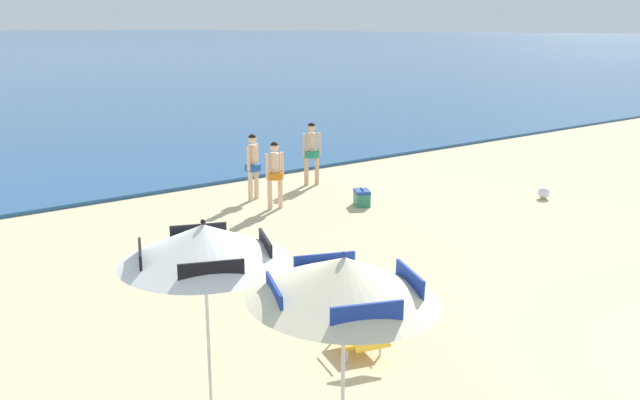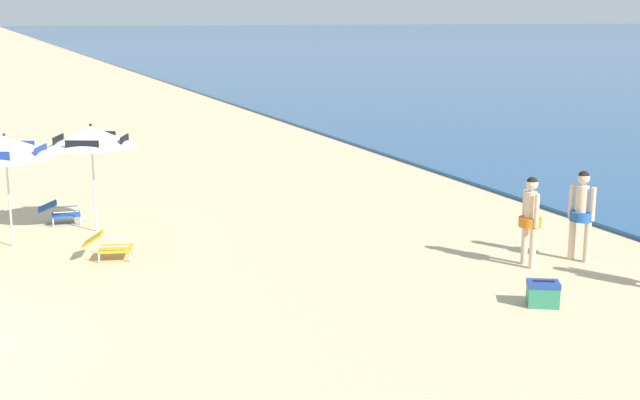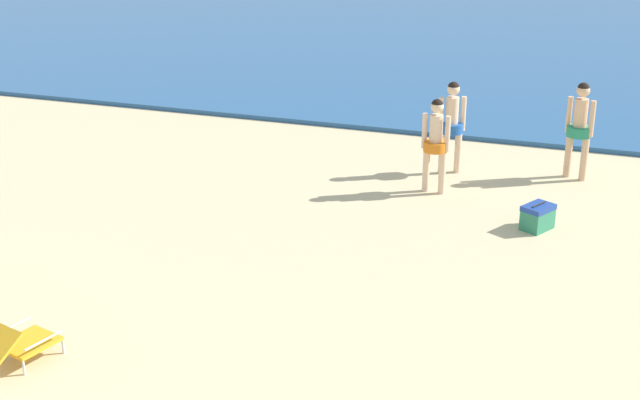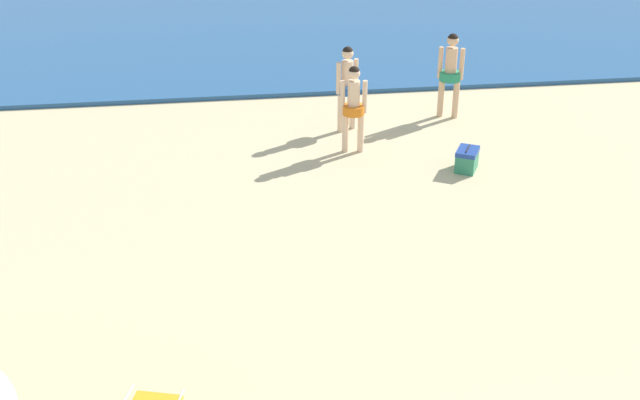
% 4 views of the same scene
% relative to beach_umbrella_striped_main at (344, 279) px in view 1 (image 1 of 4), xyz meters
% --- Properties ---
extents(beach_umbrella_striped_main, '(2.58, 2.59, 2.27)m').
position_rel_beach_umbrella_striped_main_xyz_m(beach_umbrella_striped_main, '(0.00, 0.00, 0.00)').
color(beach_umbrella_striped_main, silver).
rests_on(beach_umbrella_striped_main, ground).
extents(beach_umbrella_striped_second, '(2.65, 2.64, 2.31)m').
position_rel_beach_umbrella_striped_main_xyz_m(beach_umbrella_striped_second, '(-0.59, 1.71, 0.03)').
color(beach_umbrella_striped_second, silver).
rests_on(beach_umbrella_striped_second, ground).
extents(lounge_chair_facing_sea, '(0.76, 1.00, 0.52)m').
position_rel_beach_umbrella_striped_main_xyz_m(lounge_chair_facing_sea, '(1.65, 1.62, -1.72)').
color(lounge_chair_facing_sea, gold).
rests_on(lounge_chair_facing_sea, ground).
extents(person_standing_near_shore, '(0.46, 0.42, 1.71)m').
position_rel_beach_umbrella_striped_main_xyz_m(person_standing_near_shore, '(5.10, 9.76, -1.00)').
color(person_standing_near_shore, beige).
rests_on(person_standing_near_shore, ground).
extents(person_standing_beside, '(0.50, 0.43, 1.77)m').
position_rel_beach_umbrella_striped_main_xyz_m(person_standing_beside, '(7.30, 10.18, -0.97)').
color(person_standing_beside, '#D8A87F').
rests_on(person_standing_beside, ground).
extents(person_wading_in, '(0.49, 0.41, 1.66)m').
position_rel_beach_umbrella_striped_main_xyz_m(person_wading_in, '(5.03, 8.66, -1.03)').
color(person_wading_in, beige).
rests_on(person_wading_in, ground).
extents(cooler_box, '(0.54, 0.60, 0.43)m').
position_rel_beach_umbrella_striped_main_xyz_m(cooler_box, '(6.91, 7.58, -1.79)').
color(cooler_box, '#2D7F5B').
rests_on(cooler_box, ground).
extents(beach_ball, '(0.31, 0.31, 0.31)m').
position_rel_beach_umbrella_striped_main_xyz_m(beach_ball, '(11.11, 5.19, -1.84)').
color(beach_ball, white).
rests_on(beach_ball, ground).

